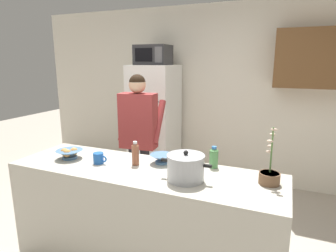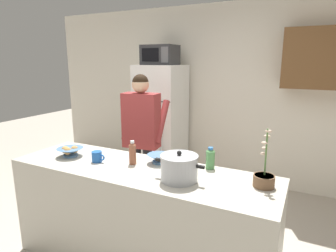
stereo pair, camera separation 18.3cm
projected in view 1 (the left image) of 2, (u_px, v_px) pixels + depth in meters
back_wall_unit at (229, 90)px, 4.19m from camera, size 6.00×0.48×2.60m
kitchen_island at (143, 219)px, 2.47m from camera, size 2.29×0.68×0.92m
refrigerator at (155, 123)px, 4.33m from camera, size 0.64×0.68×1.74m
microwave at (153, 55)px, 4.09m from camera, size 0.48×0.37×0.28m
person_near_pot at (139, 128)px, 3.31m from camera, size 0.53×0.45×1.65m
cooking_pot at (186, 167)px, 2.13m from camera, size 0.40×0.28×0.23m
coffee_mug at (99, 158)px, 2.48m from camera, size 0.13×0.09×0.10m
bread_bowl at (69, 153)px, 2.61m from camera, size 0.24×0.24×0.10m
empty_bowl at (162, 158)px, 2.49m from camera, size 0.21×0.21×0.08m
bottle_near_edge at (214, 157)px, 2.38m from camera, size 0.07×0.07×0.18m
bottle_mid_counter at (135, 153)px, 2.44m from camera, size 0.06×0.06×0.21m
potted_orchid at (269, 175)px, 2.06m from camera, size 0.15×0.15×0.43m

